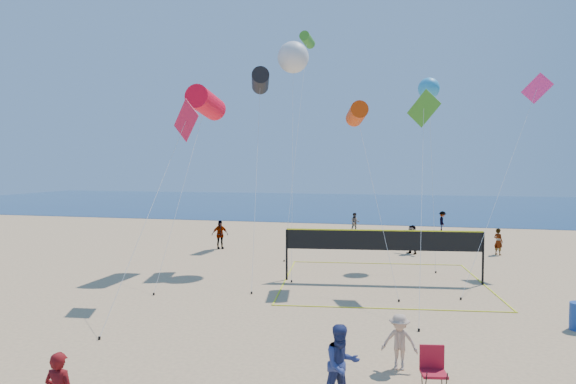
# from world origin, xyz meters

# --- Properties ---
(ocean) EXTENTS (140.00, 50.00, 0.03)m
(ocean) POSITION_xyz_m (0.00, 62.00, 0.01)
(ocean) COLOR navy
(ocean) RESTS_ON ground
(bystander_a) EXTENTS (1.16, 1.11, 1.88)m
(bystander_a) POSITION_xyz_m (2.11, 0.60, 0.94)
(bystander_a) COLOR navy
(bystander_a) RESTS_ON ground
(bystander_b) EXTENTS (1.02, 0.62, 1.53)m
(bystander_b) POSITION_xyz_m (3.36, 3.01, 0.76)
(bystander_b) COLOR tan
(bystander_b) RESTS_ON ground
(far_person_0) EXTENTS (1.16, 1.06, 1.90)m
(far_person_0) POSITION_xyz_m (-8.81, 20.84, 0.95)
(far_person_0) COLOR gray
(far_person_0) RESTS_ON ground
(far_person_1) EXTENTS (1.63, 1.49, 1.81)m
(far_person_1) POSITION_xyz_m (3.64, 21.92, 0.91)
(far_person_1) COLOR gray
(far_person_1) RESTS_ON ground
(far_person_2) EXTENTS (0.71, 0.71, 1.66)m
(far_person_2) POSITION_xyz_m (8.85, 22.78, 0.83)
(far_person_2) COLOR gray
(far_person_2) RESTS_ON ground
(far_person_3) EXTENTS (0.86, 0.73, 1.57)m
(far_person_3) POSITION_xyz_m (-1.04, 31.87, 0.79)
(far_person_3) COLOR gray
(far_person_3) RESTS_ON ground
(far_person_4) EXTENTS (0.67, 1.12, 1.69)m
(far_person_4) POSITION_xyz_m (6.11, 33.82, 0.85)
(far_person_4) COLOR gray
(far_person_4) RESTS_ON ground
(camp_chair) EXTENTS (0.69, 0.82, 1.24)m
(camp_chair) POSITION_xyz_m (4.20, 1.81, 0.63)
(camp_chair) COLOR #A71325
(camp_chair) RESTS_ON ground
(volleyball_net) EXTENTS (10.54, 10.41, 2.52)m
(volleyball_net) POSITION_xyz_m (2.31, 13.51, 1.73)
(volleyball_net) COLOR black
(volleyball_net) RESTS_ON ground
(kite_0) EXTENTS (1.39, 8.06, 9.79)m
(kite_0) POSITION_xyz_m (-7.32, 15.15, 8.95)
(kite_0) COLOR #FF0824
(kite_0) RESTS_ON ground
(kite_1) EXTENTS (2.58, 8.42, 10.98)m
(kite_1) POSITION_xyz_m (-4.80, 17.00, 10.34)
(kite_1) COLOR black
(kite_1) RESTS_ON ground
(kite_2) EXTENTS (2.86, 4.79, 8.58)m
(kite_2) POSITION_xyz_m (1.00, 13.76, 8.02)
(kite_2) COLOR #D33B06
(kite_2) RESTS_ON ground
(kite_3) EXTENTS (1.59, 6.66, 8.39)m
(kite_3) POSITION_xyz_m (-5.80, 9.03, 7.14)
(kite_3) COLOR red
(kite_3) RESTS_ON ground
(kite_4) EXTENTS (1.52, 7.35, 9.02)m
(kite_4) POSITION_xyz_m (4.09, 12.94, 7.74)
(kite_4) COLOR #3D9024
(kite_4) RESTS_ON ground
(kite_5) EXTENTS (5.29, 8.70, 10.55)m
(kite_5) POSITION_xyz_m (9.83, 18.77, 9.09)
(kite_5) COLOR #EF2C86
(kite_5) RESTS_ON ground
(kite_6) EXTENTS (2.18, 6.14, 12.56)m
(kite_6) POSITION_xyz_m (-3.02, 17.53, 11.67)
(kite_6) COLOR silver
(kite_6) RESTS_ON ground
(kite_7) EXTENTS (1.44, 4.10, 10.57)m
(kite_7) POSITION_xyz_m (4.48, 19.58, 9.95)
(kite_7) COLOR #2996D5
(kite_7) RESTS_ON ground
(kite_8) EXTENTS (0.97, 9.89, 15.27)m
(kite_8) POSITION_xyz_m (-4.02, 26.36, 14.74)
(kite_8) COLOR #3D9024
(kite_8) RESTS_ON ground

